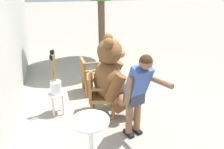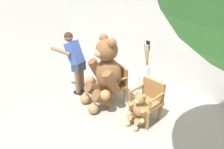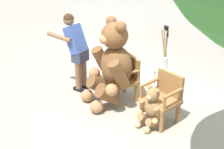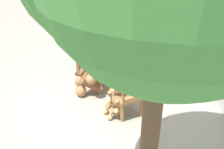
{
  "view_description": "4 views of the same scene",
  "coord_description": "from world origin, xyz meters",
  "px_view_note": "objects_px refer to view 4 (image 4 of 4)",
  "views": [
    {
      "loc": [
        -4.33,
        1.46,
        2.51
      ],
      "look_at": [
        -0.07,
        0.27,
        0.66
      ],
      "focal_mm": 35.0,
      "sensor_mm": 36.0,
      "label": 1
    },
    {
      "loc": [
        2.76,
        -2.45,
        2.96
      ],
      "look_at": [
        -0.39,
        0.47,
        0.78
      ],
      "focal_mm": 35.0,
      "sensor_mm": 36.0,
      "label": 2
    },
    {
      "loc": [
        3.45,
        -2.93,
        3.11
      ],
      "look_at": [
        -0.1,
        0.04,
        0.85
      ],
      "focal_mm": 50.0,
      "sensor_mm": 36.0,
      "label": 3
    },
    {
      "loc": [
        4.11,
        -1.27,
        3.06
      ],
      "look_at": [
        0.01,
        0.49,
        0.62
      ],
      "focal_mm": 40.0,
      "sensor_mm": 36.0,
      "label": 4
    }
  ],
  "objects_px": {
    "white_stool": "(147,71)",
    "brush_bucket": "(148,59)",
    "wooden_chair_left": "(110,70)",
    "person_visitor": "(78,40)",
    "teddy_bear_large": "(98,57)",
    "round_side_table": "(106,48)",
    "teddy_bear_small": "(117,99)",
    "wooden_chair_right": "(130,91)"
  },
  "relations": [
    {
      "from": "white_stool",
      "to": "brush_bucket",
      "type": "xyz_separation_m",
      "value": [
        0.01,
        0.0,
        0.31
      ]
    },
    {
      "from": "wooden_chair_left",
      "to": "brush_bucket",
      "type": "xyz_separation_m",
      "value": [
        0.23,
        0.83,
        0.2
      ]
    },
    {
      "from": "wooden_chair_left",
      "to": "brush_bucket",
      "type": "distance_m",
      "value": 0.89
    },
    {
      "from": "person_visitor",
      "to": "brush_bucket",
      "type": "bearing_deg",
      "value": 48.35
    },
    {
      "from": "wooden_chair_left",
      "to": "white_stool",
      "type": "bearing_deg",
      "value": 75.14
    },
    {
      "from": "teddy_bear_large",
      "to": "person_visitor",
      "type": "height_order",
      "value": "teddy_bear_large"
    },
    {
      "from": "white_stool",
      "to": "round_side_table",
      "type": "relative_size",
      "value": 0.64
    },
    {
      "from": "white_stool",
      "to": "round_side_table",
      "type": "xyz_separation_m",
      "value": [
        -1.47,
        -0.43,
        0.09
      ]
    },
    {
      "from": "brush_bucket",
      "to": "round_side_table",
      "type": "height_order",
      "value": "brush_bucket"
    },
    {
      "from": "teddy_bear_small",
      "to": "person_visitor",
      "type": "height_order",
      "value": "person_visitor"
    },
    {
      "from": "person_visitor",
      "to": "wooden_chair_right",
      "type": "bearing_deg",
      "value": 13.36
    },
    {
      "from": "wooden_chair_left",
      "to": "white_stool",
      "type": "xyz_separation_m",
      "value": [
        0.22,
        0.83,
        -0.11
      ]
    },
    {
      "from": "wooden_chair_right",
      "to": "brush_bucket",
      "type": "distance_m",
      "value": 1.15
    },
    {
      "from": "wooden_chair_left",
      "to": "round_side_table",
      "type": "height_order",
      "value": "wooden_chair_left"
    },
    {
      "from": "wooden_chair_right",
      "to": "teddy_bear_small",
      "type": "height_order",
      "value": "wooden_chair_right"
    },
    {
      "from": "wooden_chair_right",
      "to": "teddy_bear_small",
      "type": "distance_m",
      "value": 0.3
    },
    {
      "from": "white_stool",
      "to": "brush_bucket",
      "type": "relative_size",
      "value": 0.51
    },
    {
      "from": "teddy_bear_large",
      "to": "white_stool",
      "type": "bearing_deg",
      "value": 76.88
    },
    {
      "from": "round_side_table",
      "to": "white_stool",
      "type": "bearing_deg",
      "value": 16.13
    },
    {
      "from": "wooden_chair_right",
      "to": "person_visitor",
      "type": "xyz_separation_m",
      "value": [
        -1.9,
        -0.45,
        0.46
      ]
    },
    {
      "from": "wooden_chair_left",
      "to": "person_visitor",
      "type": "bearing_deg",
      "value": -153.81
    },
    {
      "from": "teddy_bear_small",
      "to": "brush_bucket",
      "type": "distance_m",
      "value": 1.38
    },
    {
      "from": "teddy_bear_large",
      "to": "person_visitor",
      "type": "bearing_deg",
      "value": -168.11
    },
    {
      "from": "wooden_chair_right",
      "to": "teddy_bear_large",
      "type": "height_order",
      "value": "teddy_bear_large"
    },
    {
      "from": "person_visitor",
      "to": "round_side_table",
      "type": "bearing_deg",
      "value": 111.49
    },
    {
      "from": "teddy_bear_large",
      "to": "brush_bucket",
      "type": "bearing_deg",
      "value": 76.64
    },
    {
      "from": "round_side_table",
      "to": "teddy_bear_large",
      "type": "bearing_deg",
      "value": -28.83
    },
    {
      "from": "person_visitor",
      "to": "teddy_bear_small",
      "type": "bearing_deg",
      "value": 5.12
    },
    {
      "from": "teddy_bear_large",
      "to": "brush_bucket",
      "type": "relative_size",
      "value": 1.8
    },
    {
      "from": "wooden_chair_right",
      "to": "person_visitor",
      "type": "height_order",
      "value": "person_visitor"
    },
    {
      "from": "wooden_chair_right",
      "to": "round_side_table",
      "type": "relative_size",
      "value": 1.19
    },
    {
      "from": "wooden_chair_right",
      "to": "brush_bucket",
      "type": "relative_size",
      "value": 0.95
    },
    {
      "from": "wooden_chair_right",
      "to": "teddy_bear_large",
      "type": "relative_size",
      "value": 0.53
    },
    {
      "from": "wooden_chair_right",
      "to": "white_stool",
      "type": "distance_m",
      "value": 1.14
    },
    {
      "from": "round_side_table",
      "to": "teddy_bear_small",
      "type": "bearing_deg",
      "value": -16.98
    },
    {
      "from": "wooden_chair_right",
      "to": "white_stool",
      "type": "height_order",
      "value": "wooden_chair_right"
    },
    {
      "from": "teddy_bear_small",
      "to": "round_side_table",
      "type": "relative_size",
      "value": 1.02
    },
    {
      "from": "wooden_chair_left",
      "to": "teddy_bear_large",
      "type": "bearing_deg",
      "value": -97.54
    },
    {
      "from": "wooden_chair_right",
      "to": "brush_bucket",
      "type": "height_order",
      "value": "brush_bucket"
    },
    {
      "from": "wooden_chair_left",
      "to": "teddy_bear_small",
      "type": "relative_size",
      "value": 1.17
    },
    {
      "from": "wooden_chair_right",
      "to": "round_side_table",
      "type": "distance_m",
      "value": 2.28
    },
    {
      "from": "wooden_chair_right",
      "to": "person_visitor",
      "type": "bearing_deg",
      "value": -166.64
    }
  ]
}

